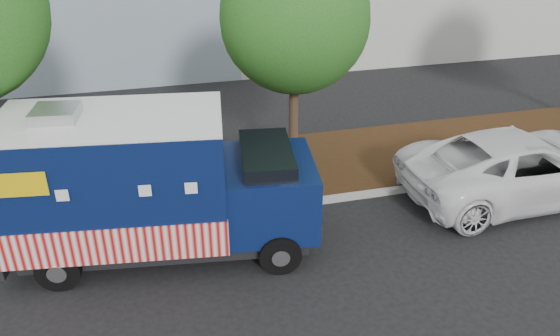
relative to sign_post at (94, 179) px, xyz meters
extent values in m
plane|color=black|center=(3.51, -1.94, -1.20)|extent=(120.00, 120.00, 0.00)
cube|color=#9E9E99|center=(3.51, -0.54, -1.12)|extent=(120.00, 0.18, 0.15)
cube|color=black|center=(3.51, 1.56, -1.12)|extent=(120.00, 4.00, 0.15)
cylinder|color=#38281C|center=(5.34, 1.32, 0.53)|extent=(0.26, 0.26, 3.47)
sphere|color=#205518|center=(5.34, 1.32, 3.23)|extent=(3.86, 3.86, 3.86)
cube|color=#473828|center=(0.00, 0.00, 0.00)|extent=(0.06, 0.06, 2.40)
cube|color=black|center=(1.60, -1.60, -0.74)|extent=(6.31, 2.87, 0.30)
cube|color=#091643|center=(0.63, -1.47, 0.76)|extent=(4.86, 3.10, 2.61)
cube|color=#B60B0C|center=(0.63, -1.47, -0.17)|extent=(4.91, 3.17, 0.81)
cube|color=white|center=(0.63, -1.47, 2.08)|extent=(4.86, 3.10, 0.07)
cube|color=#B7B7BA|center=(-0.34, -1.34, 2.22)|extent=(0.98, 0.98, 0.24)
cube|color=#091643|center=(3.86, -1.91, 0.16)|extent=(2.26, 2.58, 1.52)
cube|color=black|center=(3.81, -1.91, 0.89)|extent=(1.36, 2.25, 0.71)
cube|color=black|center=(4.85, -2.05, -0.35)|extent=(0.38, 2.16, 0.33)
cube|color=black|center=(-1.68, -1.15, -0.71)|extent=(0.53, 2.45, 0.30)
cube|color=#B7B7BA|center=(-1.65, -1.16, 0.81)|extent=(0.31, 1.94, 2.06)
cube|color=#B7B7BA|center=(1.13, -0.23, 0.81)|extent=(1.94, 0.31, 1.19)
cube|color=yellow|center=(-1.16, -2.53, 1.35)|extent=(1.29, 0.20, 0.49)
cube|color=yellow|center=(-0.80, 0.03, 1.35)|extent=(1.29, 0.20, 0.49)
cylinder|color=black|center=(3.82, -3.03, -0.74)|extent=(0.95, 0.43, 0.91)
cylinder|color=black|center=(4.12, -0.83, -0.74)|extent=(0.95, 0.43, 0.91)
cylinder|color=black|center=(-0.70, -2.40, -0.74)|extent=(0.95, 0.43, 0.91)
cylinder|color=black|center=(-0.40, -0.21, -0.74)|extent=(0.95, 0.43, 0.91)
imported|color=white|center=(10.76, -1.46, -0.32)|extent=(6.41, 3.05, 1.77)
camera|label=1|loc=(1.43, -12.20, 6.23)|focal=35.00mm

